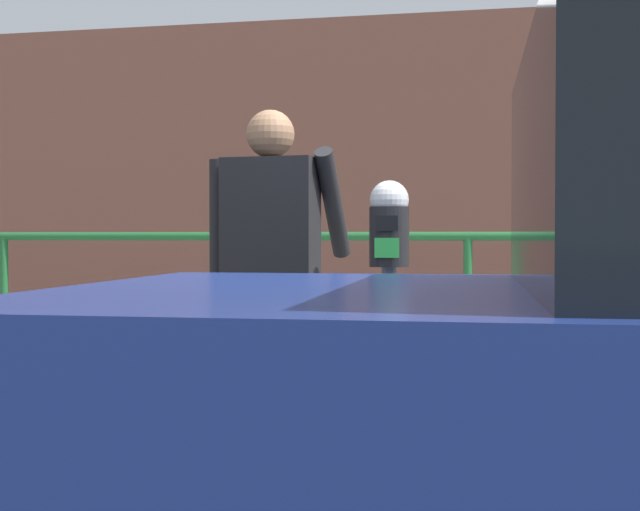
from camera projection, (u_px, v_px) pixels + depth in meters
name	position (u px, v px, depth m)	size (l,w,h in m)	color
sidewalk_curb	(462.00, 454.00, 4.71)	(36.00, 2.45, 0.14)	#9E9B93
parking_meter	(389.00, 258.00, 3.99)	(0.19, 0.19, 1.38)	slate
pedestrian_at_meter	(271.00, 263.00, 4.15)	(0.65, 0.49, 1.73)	black
background_railing	(468.00, 283.00, 5.78)	(24.06, 0.06, 1.15)	#1E602D
backdrop_wall	(477.00, 186.00, 9.21)	(32.00, 0.50, 3.62)	brown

